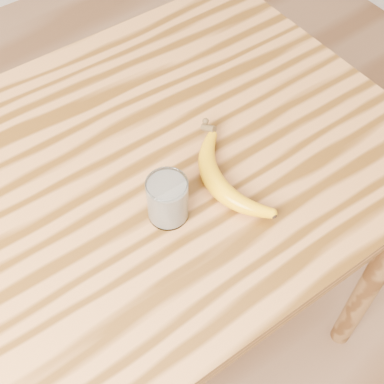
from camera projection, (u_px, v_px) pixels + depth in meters
table at (121, 216)px, 1.12m from camera, size 1.20×0.80×0.90m
smoothie_glass at (168, 199)px, 0.93m from camera, size 0.07×0.07×0.09m
banana at (215, 184)px, 0.98m from camera, size 0.15×0.33×0.04m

